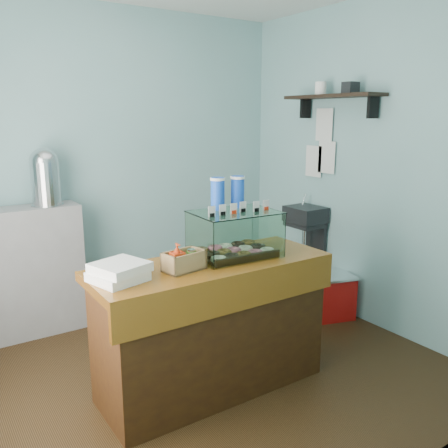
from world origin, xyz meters
TOP-DOWN VIEW (x-y plane):
  - ground at (0.00, 0.00)m, footprint 3.50×3.50m
  - room_shell at (0.03, 0.01)m, footprint 3.54×3.04m
  - counter at (0.00, -0.25)m, footprint 1.60×0.60m
  - back_shelf at (-0.90, 1.32)m, footprint 1.00×0.32m
  - display_case at (0.22, -0.18)m, footprint 0.58×0.44m
  - condiment_crate at (-0.24, -0.30)m, footprint 0.27×0.19m
  - pastry_boxes at (-0.64, -0.26)m, footprint 0.35×0.35m
  - coffee_urn at (-0.64, 1.30)m, footprint 0.26×0.26m
  - red_cooler at (1.51, 0.16)m, footprint 0.55×0.48m

SIDE VIEW (x-z plane):
  - ground at x=0.00m, z-range 0.00..0.00m
  - red_cooler at x=1.51m, z-range 0.00..0.41m
  - counter at x=0.00m, z-range 0.01..0.91m
  - back_shelf at x=-0.90m, z-range 0.00..1.10m
  - pastry_boxes at x=-0.64m, z-range 0.90..1.01m
  - condiment_crate at x=-0.24m, z-range 0.87..1.05m
  - display_case at x=0.22m, z-range 0.80..1.33m
  - coffee_urn at x=-0.64m, z-range 1.11..1.59m
  - room_shell at x=0.03m, z-range 0.30..3.12m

